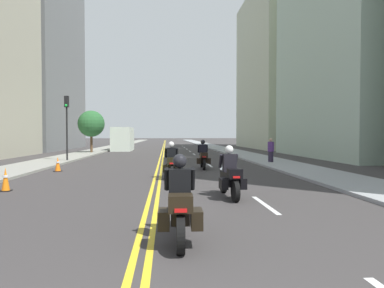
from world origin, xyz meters
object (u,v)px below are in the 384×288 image
at_px(traffic_cone_1, 58,164).
at_px(traffic_cone_0, 6,179).
at_px(motorcycle_2, 171,164).
at_px(parked_truck, 123,140).
at_px(motorcycle_3, 203,157).
at_px(street_tree_0, 91,124).
at_px(pedestrian_0, 271,151).
at_px(motorcycle_1, 230,177).
at_px(motorcycle_0, 180,206).
at_px(traffic_light_near, 67,117).

bearing_deg(traffic_cone_1, traffic_cone_0, -88.18).
height_order(motorcycle_2, traffic_cone_0, motorcycle_2).
relative_size(motorcycle_2, parked_truck, 0.34).
height_order(motorcycle_2, traffic_cone_1, motorcycle_2).
xyz_separation_m(motorcycle_3, street_tree_0, (-9.75, 16.53, 2.38)).
height_order(pedestrian_0, street_tree_0, street_tree_0).
relative_size(traffic_cone_1, parked_truck, 0.12).
bearing_deg(pedestrian_0, motorcycle_1, 129.30).
relative_size(motorcycle_2, street_tree_0, 0.50).
bearing_deg(street_tree_0, motorcycle_1, -69.15).
bearing_deg(pedestrian_0, motorcycle_2, 109.27).
xyz_separation_m(motorcycle_3, pedestrian_0, (4.86, 3.04, 0.21)).
relative_size(motorcycle_0, traffic_light_near, 0.48).
bearing_deg(motorcycle_0, motorcycle_2, 91.43).
bearing_deg(parked_truck, traffic_cone_1, -91.13).
bearing_deg(parked_truck, traffic_cone_0, -90.51).
relative_size(motorcycle_1, parked_truck, 0.34).
height_order(motorcycle_1, traffic_light_near, traffic_light_near).
distance_m(motorcycle_0, motorcycle_1, 4.45).
bearing_deg(traffic_cone_1, pedestrian_0, 16.76).
bearing_deg(traffic_cone_0, traffic_cone_1, 91.82).
relative_size(traffic_cone_1, pedestrian_0, 0.46).
distance_m(motorcycle_1, traffic_light_near, 17.12).
height_order(street_tree_0, parked_truck, street_tree_0).
height_order(motorcycle_1, motorcycle_3, motorcycle_3).
bearing_deg(pedestrian_0, street_tree_0, 19.49).
bearing_deg(traffic_cone_1, motorcycle_0, -63.91).
xyz_separation_m(motorcycle_0, traffic_cone_1, (-5.93, 12.10, -0.25)).
bearing_deg(motorcycle_2, motorcycle_3, 65.00).
distance_m(motorcycle_2, traffic_light_near, 12.43).
relative_size(traffic_cone_0, traffic_cone_1, 1.06).
relative_size(motorcycle_0, motorcycle_1, 1.02).
xyz_separation_m(motorcycle_0, street_tree_0, (-7.93, 29.38, 2.41)).
xyz_separation_m(motorcycle_3, traffic_light_near, (-9.08, 5.62, 2.55)).
distance_m(motorcycle_3, traffic_cone_1, 7.79).
relative_size(motorcycle_3, pedestrian_0, 1.30).
xyz_separation_m(motorcycle_3, traffic_cone_1, (-7.75, -0.75, -0.28)).
height_order(traffic_light_near, pedestrian_0, traffic_light_near).
distance_m(traffic_cone_1, traffic_light_near, 7.10).
bearing_deg(street_tree_0, traffic_cone_1, -83.40).
xyz_separation_m(motorcycle_1, street_tree_0, (-9.63, 25.27, 2.40)).
bearing_deg(traffic_light_near, street_tree_0, 93.48).
bearing_deg(parked_truck, motorcycle_1, -77.21).
distance_m(traffic_cone_1, street_tree_0, 17.60).
bearing_deg(traffic_cone_0, motorcycle_2, 26.33).
xyz_separation_m(motorcycle_0, traffic_light_near, (-7.26, 18.47, 2.57)).
distance_m(motorcycle_0, motorcycle_2, 8.69).
height_order(traffic_cone_1, traffic_light_near, traffic_light_near).
distance_m(motorcycle_2, street_tree_0, 22.28).
xyz_separation_m(traffic_cone_1, pedestrian_0, (12.61, 3.80, 0.49)).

